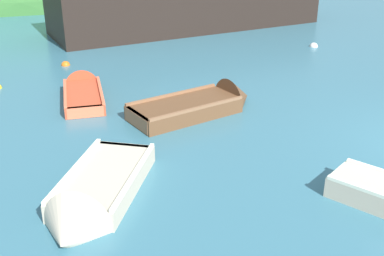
# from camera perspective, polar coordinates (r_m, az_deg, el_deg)

# --- Properties ---
(sailing_ship) EXTENTS (15.19, 5.14, 11.53)m
(sailing_ship) POSITION_cam_1_polar(r_m,az_deg,el_deg) (22.73, -0.76, 13.99)
(sailing_ship) COLOR black
(sailing_ship) RESTS_ON ground
(rowboat_portside) EXTENTS (3.76, 2.08, 1.23)m
(rowboat_portside) POSITION_cam_1_polar(r_m,az_deg,el_deg) (12.80, 1.37, 2.61)
(rowboat_portside) COLOR brown
(rowboat_portside) RESTS_ON ground
(rowboat_near_dock) EXTENTS (2.75, 3.42, 1.21)m
(rowboat_near_dock) POSITION_cam_1_polar(r_m,az_deg,el_deg) (8.90, -11.60, -8.31)
(rowboat_near_dock) COLOR beige
(rowboat_near_dock) RESTS_ON ground
(rowboat_outer_right) EXTENTS (1.33, 3.06, 1.00)m
(rowboat_outer_right) POSITION_cam_1_polar(r_m,az_deg,el_deg) (14.25, -12.88, 4.07)
(rowboat_outer_right) COLOR #C64C2D
(rowboat_outer_right) RESTS_ON ground
(buoy_orange) EXTENTS (0.31, 0.31, 0.31)m
(buoy_orange) POSITION_cam_1_polar(r_m,az_deg,el_deg) (17.49, -14.84, 7.24)
(buoy_orange) COLOR orange
(buoy_orange) RESTS_ON ground
(buoy_white) EXTENTS (0.33, 0.33, 0.33)m
(buoy_white) POSITION_cam_1_polar(r_m,az_deg,el_deg) (20.04, 14.31, 9.38)
(buoy_white) COLOR white
(buoy_white) RESTS_ON ground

